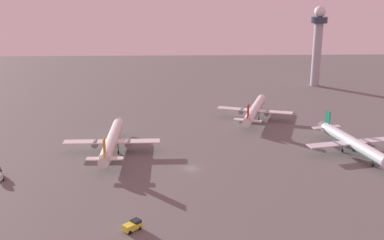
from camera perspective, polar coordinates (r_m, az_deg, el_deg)
ground_plane at (r=136.89m, az=-0.07°, el=-5.89°), size 416.00×416.00×0.00m
control_tower at (r=245.78m, az=15.04°, el=9.31°), size 8.00×8.00×40.01m
airplane_far_stand at (r=155.00m, az=18.88°, el=-2.62°), size 29.42×37.55×9.72m
airplane_terminal_side at (r=150.19m, az=-9.70°, el=-2.50°), size 30.20×38.87×9.99m
airplane_near_gate at (r=184.72m, az=7.62°, el=1.23°), size 28.88×36.72×9.68m
baggage_tractor at (r=105.67m, az=-7.22°, el=-12.62°), size 4.36×4.26×2.25m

